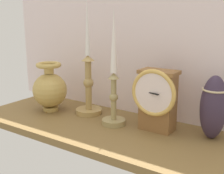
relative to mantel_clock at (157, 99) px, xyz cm
name	(u,v)px	position (x,y,z in cm)	size (l,w,h in cm)	color
ground_plane	(108,130)	(-14.99, -6.08, -11.95)	(100.00, 36.00, 2.40)	brown
back_wall	(137,27)	(-14.99, 12.42, 21.75)	(120.00, 2.00, 65.00)	silver
mantel_clock	(157,99)	(0.00, 0.00, 0.00)	(15.07, 8.68, 20.80)	brown
candlestick_tall_left	(114,86)	(-14.46, -3.33, 2.91)	(8.12, 8.12, 39.64)	#A08E59
candlestick_tall_center	(88,84)	(-28.77, 1.04, 0.96)	(9.99, 9.99, 43.11)	tan
brass_vase_bulbous	(50,89)	(-43.47, -4.62, -1.92)	(13.29, 13.29, 19.05)	tan
tall_ceramic_vase	(213,107)	(16.88, 3.60, -0.78)	(7.95, 7.95, 19.67)	#37293C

